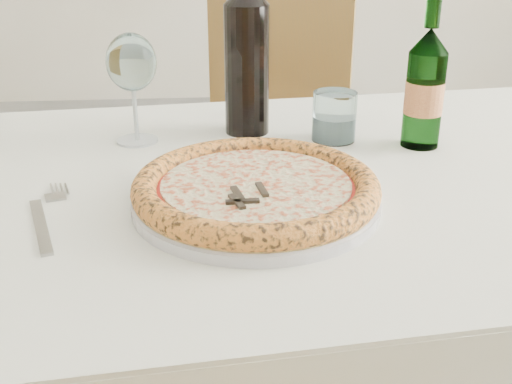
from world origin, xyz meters
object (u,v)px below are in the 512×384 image
at_px(tumbler, 334,120).
at_px(beer_bottle, 425,89).
at_px(plate, 256,200).
at_px(wine_glass, 132,65).
at_px(dining_table, 251,237).
at_px(chair_far, 272,140).
at_px(wine_bottle, 247,56).
at_px(pizza, 256,187).

bearing_deg(tumbler, beer_bottle, -16.09).
xyz_separation_m(plate, wine_glass, (-0.17, 0.27, 0.12)).
relative_size(dining_table, tumbler, 17.64).
xyz_separation_m(chair_far, tumbler, (0.03, -0.65, 0.26)).
distance_m(plate, wine_glass, 0.34).
height_order(dining_table, wine_bottle, wine_bottle).
distance_m(dining_table, wine_glass, 0.33).
relative_size(wine_glass, tumbler, 2.20).
relative_size(pizza, beer_bottle, 1.35).
bearing_deg(wine_glass, beer_bottle, -6.87).
xyz_separation_m(plate, tumbler, (0.15, 0.25, 0.03)).
bearing_deg(dining_table, pizza, -90.01).
bearing_deg(beer_bottle, plate, -143.07).
bearing_deg(wine_glass, wine_bottle, 11.46).
bearing_deg(beer_bottle, pizza, -143.07).
xyz_separation_m(pizza, beer_bottle, (0.28, 0.21, 0.07)).
distance_m(wine_glass, beer_bottle, 0.46).
height_order(plate, wine_bottle, wine_bottle).
distance_m(wine_glass, tumbler, 0.34).
xyz_separation_m(wine_glass, beer_bottle, (0.46, -0.05, -0.03)).
bearing_deg(wine_glass, chair_far, 65.31).
bearing_deg(beer_bottle, tumbler, 163.91).
xyz_separation_m(dining_table, tumbler, (0.15, 0.15, 0.13)).
bearing_deg(tumbler, dining_table, -134.72).
bearing_deg(plate, wine_bottle, 88.25).
relative_size(chair_far, plate, 2.94).
distance_m(plate, pizza, 0.02).
height_order(wine_glass, tumbler, wine_glass).
relative_size(chair_far, beer_bottle, 3.98).
height_order(tumbler, wine_bottle, wine_bottle).
bearing_deg(chair_far, wine_glass, -114.69).
bearing_deg(plate, beer_bottle, 36.93).
xyz_separation_m(wine_glass, wine_bottle, (0.18, 0.04, 0.00)).
distance_m(plate, beer_bottle, 0.36).
xyz_separation_m(chair_far, wine_bottle, (-0.11, -0.59, 0.35)).
height_order(beer_bottle, wine_bottle, wine_bottle).
bearing_deg(tumbler, wine_bottle, 158.94).
bearing_deg(plate, chair_far, 82.63).
bearing_deg(pizza, plate, -19.36).
distance_m(chair_far, tumbler, 0.70).
bearing_deg(pizza, wine_bottle, 88.25).
bearing_deg(tumbler, pizza, -120.72).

